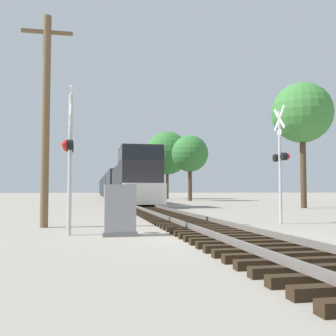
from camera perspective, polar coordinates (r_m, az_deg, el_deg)
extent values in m
plane|color=gray|center=(11.32, 7.78, -9.84)|extent=(400.00, 400.00, 0.00)
cube|color=black|center=(6.73, 22.32, -13.48)|extent=(2.60, 0.22, 0.16)
cube|color=black|center=(7.23, 19.64, -12.80)|extent=(2.60, 0.22, 0.16)
cube|color=black|center=(7.75, 17.33, -12.19)|extent=(2.60, 0.22, 0.16)
cube|color=black|center=(8.28, 15.31, -11.64)|extent=(2.60, 0.22, 0.16)
cube|color=black|center=(8.81, 13.55, -11.14)|extent=(2.60, 0.22, 0.16)
cube|color=black|center=(9.36, 12.00, -10.70)|extent=(2.60, 0.22, 0.16)
cube|color=black|center=(9.91, 10.62, -10.29)|extent=(2.60, 0.22, 0.16)
cube|color=black|center=(10.47, 9.39, -9.93)|extent=(2.60, 0.22, 0.16)
cube|color=black|center=(11.03, 8.29, -9.59)|extent=(2.60, 0.22, 0.16)
cube|color=black|center=(11.59, 7.29, -9.29)|extent=(2.60, 0.22, 0.16)
cube|color=black|center=(12.16, 6.39, -9.01)|extent=(2.60, 0.22, 0.16)
cube|color=black|center=(12.73, 5.58, -8.76)|extent=(2.60, 0.22, 0.16)
cube|color=black|center=(13.31, 4.83, -8.52)|extent=(2.60, 0.22, 0.16)
cube|color=black|center=(13.88, 4.15, -8.31)|extent=(2.60, 0.22, 0.16)
cube|color=black|center=(14.46, 3.52, -8.11)|extent=(2.60, 0.22, 0.16)
cube|color=black|center=(15.04, 2.94, -7.92)|extent=(2.60, 0.22, 0.16)
cube|color=black|center=(15.62, 2.40, -7.75)|extent=(2.60, 0.22, 0.16)
cube|color=black|center=(16.20, 1.91, -7.59)|extent=(2.60, 0.22, 0.16)
cube|color=black|center=(16.79, 1.44, -7.44)|extent=(2.60, 0.22, 0.16)
cube|color=black|center=(17.37, 1.01, -7.30)|extent=(2.60, 0.22, 0.16)
cube|color=black|center=(17.96, 0.61, -7.17)|extent=(2.60, 0.22, 0.16)
cube|color=black|center=(18.54, 0.23, -7.04)|extent=(2.60, 0.22, 0.16)
cube|color=black|center=(19.13, -0.12, -6.93)|extent=(2.60, 0.22, 0.16)
cube|color=black|center=(19.72, -0.45, -6.82)|extent=(2.60, 0.22, 0.16)
cube|color=black|center=(20.31, -0.77, -6.71)|extent=(2.60, 0.22, 0.16)
cube|color=black|center=(20.90, -1.06, -6.62)|extent=(2.60, 0.22, 0.16)
cube|color=black|center=(21.49, -1.34, -6.52)|extent=(2.60, 0.22, 0.16)
cube|color=black|center=(22.08, -1.60, -6.44)|extent=(2.60, 0.22, 0.16)
cube|color=black|center=(22.67, -1.85, -6.35)|extent=(2.60, 0.22, 0.16)
cube|color=black|center=(23.26, -2.09, -6.27)|extent=(2.60, 0.22, 0.16)
cube|color=black|center=(23.85, -2.32, -6.20)|extent=(2.60, 0.22, 0.16)
cube|color=black|center=(24.45, -2.53, -6.13)|extent=(2.60, 0.22, 0.16)
cube|color=black|center=(25.04, -2.73, -6.06)|extent=(2.60, 0.22, 0.16)
cube|color=black|center=(25.63, -2.93, -5.99)|extent=(2.60, 0.22, 0.16)
cube|color=black|center=(26.23, -3.12, -5.93)|extent=(2.60, 0.22, 0.16)
cube|color=black|center=(26.82, -3.29, -5.87)|extent=(2.60, 0.22, 0.16)
cube|color=black|center=(27.41, -3.46, -5.81)|extent=(2.60, 0.22, 0.16)
cube|color=black|center=(28.01, -3.63, -5.76)|extent=(2.60, 0.22, 0.16)
cube|color=black|center=(28.60, -3.78, -5.71)|extent=(2.60, 0.22, 0.16)
cube|color=black|center=(29.20, -3.93, -5.66)|extent=(2.60, 0.22, 0.16)
cube|color=black|center=(29.79, -4.07, -5.61)|extent=(2.60, 0.22, 0.16)
cube|color=black|center=(30.39, -4.21, -5.56)|extent=(2.60, 0.22, 0.16)
cube|color=slate|center=(11.09, 4.22, -8.78)|extent=(0.07, 160.00, 0.15)
cube|color=slate|center=(11.54, 11.18, -8.51)|extent=(0.07, 160.00, 0.15)
cube|color=#232326|center=(39.54, -5.79, -2.25)|extent=(2.56, 13.60, 3.36)
cube|color=#232326|center=(30.10, -4.13, -1.04)|extent=(3.01, 4.27, 4.31)
cube|color=black|center=(30.19, -4.12, 1.86)|extent=(3.04, 4.32, 0.95)
cube|color=white|center=(27.96, -3.61, -3.75)|extent=(3.01, 1.94, 1.51)
cube|color=white|center=(36.65, -5.39, -4.61)|extent=(3.07, 19.03, 0.24)
cube|color=black|center=(30.37, -4.21, -4.77)|extent=(1.58, 2.20, 1.00)
cube|color=black|center=(42.93, -6.22, -4.32)|extent=(1.58, 2.20, 1.00)
cube|color=#2D3338|center=(55.66, -7.31, -2.36)|extent=(2.86, 14.74, 3.68)
cube|color=black|center=(50.88, -6.98, -4.20)|extent=(1.58, 2.20, 0.90)
cube|color=black|center=(60.44, -7.62, -4.04)|extent=(1.58, 2.20, 0.90)
cube|color=#2D3338|center=(72.37, -8.18, -2.56)|extent=(2.86, 14.74, 3.68)
cube|color=black|center=(67.59, -7.98, -3.96)|extent=(1.58, 2.20, 0.90)
cube|color=black|center=(77.16, -8.37, -3.86)|extent=(1.58, 2.20, 0.90)
cube|color=#2D3338|center=(89.09, -8.72, -2.68)|extent=(2.86, 14.74, 3.68)
cube|color=black|center=(84.31, -8.59, -3.81)|extent=(1.58, 2.20, 0.90)
cube|color=black|center=(93.88, -8.84, -3.75)|extent=(1.58, 2.20, 0.90)
cube|color=#2D3338|center=(105.82, -9.08, -2.76)|extent=(2.86, 14.74, 3.68)
cube|color=black|center=(101.03, -9.00, -3.71)|extent=(1.58, 2.20, 0.90)
cube|color=black|center=(110.60, -9.18, -3.67)|extent=(1.58, 2.20, 0.90)
cylinder|color=#B7B7BC|center=(11.86, -14.04, 0.58)|extent=(0.12, 0.12, 4.15)
cube|color=white|center=(12.10, -13.92, 9.00)|extent=(0.05, 0.93, 0.93)
cube|color=white|center=(12.10, -13.92, 9.00)|extent=(0.05, 0.93, 0.93)
cube|color=black|center=(11.90, -14.01, 3.09)|extent=(0.08, 0.86, 0.06)
cylinder|color=black|center=(12.25, -13.96, 2.91)|extent=(0.19, 0.30, 0.30)
sphere|color=red|center=(12.25, -14.43, 2.92)|extent=(0.26, 0.26, 0.26)
cylinder|color=black|center=(11.55, -14.05, 3.28)|extent=(0.19, 0.30, 0.30)
sphere|color=red|center=(11.56, -14.55, 3.29)|extent=(0.26, 0.26, 0.26)
cube|color=white|center=(12.00, -13.96, 6.43)|extent=(0.04, 0.32, 0.20)
cylinder|color=#B7B7BC|center=(15.97, 15.96, 0.15)|extent=(0.12, 0.12, 4.44)
cube|color=white|center=(16.19, 15.85, 6.94)|extent=(0.06, 0.93, 0.93)
cube|color=white|center=(16.19, 15.85, 6.94)|extent=(0.06, 0.93, 0.93)
cube|color=black|center=(16.00, 15.94, 1.52)|extent=(0.09, 0.86, 0.06)
cylinder|color=black|center=(15.68, 16.49, 1.62)|extent=(0.19, 0.30, 0.30)
sphere|color=red|center=(15.72, 16.81, 1.61)|extent=(0.26, 0.26, 0.26)
cylinder|color=black|center=(16.31, 15.42, 1.42)|extent=(0.19, 0.30, 0.30)
sphere|color=red|center=(16.35, 15.73, 1.41)|extent=(0.26, 0.26, 0.26)
cube|color=white|center=(16.11, 15.89, 5.02)|extent=(0.04, 0.32, 0.20)
cube|color=slate|center=(11.49, -7.03, -9.45)|extent=(0.98, 0.61, 0.12)
cube|color=#939399|center=(11.43, -7.01, -5.78)|extent=(0.89, 0.55, 1.35)
cylinder|color=brown|center=(14.78, -17.32, 6.66)|extent=(0.28, 0.28, 7.62)
cube|color=brown|center=(15.65, -17.11, 18.33)|extent=(1.80, 0.12, 0.12)
cylinder|color=#473521|center=(30.65, 19.03, -0.15)|extent=(0.43, 0.43, 5.74)
sphere|color=#3D7F38|center=(31.15, 18.88, 7.61)|extent=(4.49, 4.49, 4.49)
cylinder|color=#473521|center=(49.05, 3.21, -2.13)|extent=(0.49, 0.49, 4.54)
sphere|color=#337533|center=(49.26, 3.20, 2.12)|extent=(4.60, 4.60, 4.60)
cylinder|color=brown|center=(60.02, -0.11, -2.10)|extent=(0.44, 0.44, 5.04)
sphere|color=#337533|center=(60.28, -0.11, 2.19)|extent=(6.63, 6.63, 6.63)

